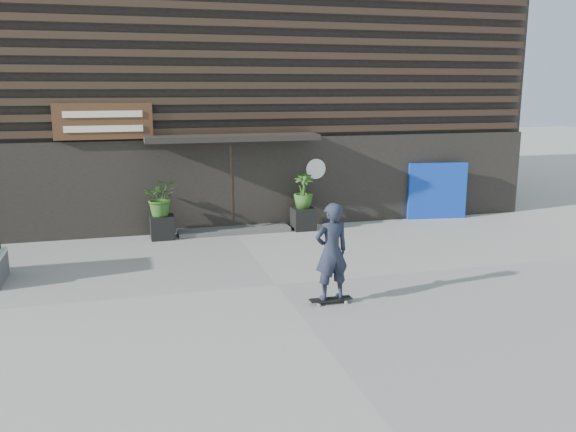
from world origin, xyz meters
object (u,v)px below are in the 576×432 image
object	(u,v)px
planter_pot_left	(162,227)
blue_tarp	(437,191)
skateboarder	(331,252)
planter_pot_right	(303,219)

from	to	relation	value
planter_pot_left	blue_tarp	distance (m)	8.05
planter_pot_left	skateboarder	xyz separation A→B (m)	(2.59, -5.68, 0.67)
planter_pot_left	skateboarder	bearing A→B (deg)	-65.47
skateboarder	planter_pot_right	bearing A→B (deg)	77.97
planter_pot_left	blue_tarp	xyz separation A→B (m)	(8.03, 0.30, 0.53)
planter_pot_right	blue_tarp	distance (m)	4.28
planter_pot_left	planter_pot_right	world-z (taller)	same
planter_pot_left	skateboarder	world-z (taller)	skateboarder
planter_pot_right	planter_pot_left	bearing A→B (deg)	180.00
planter_pot_right	skateboarder	distance (m)	5.84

